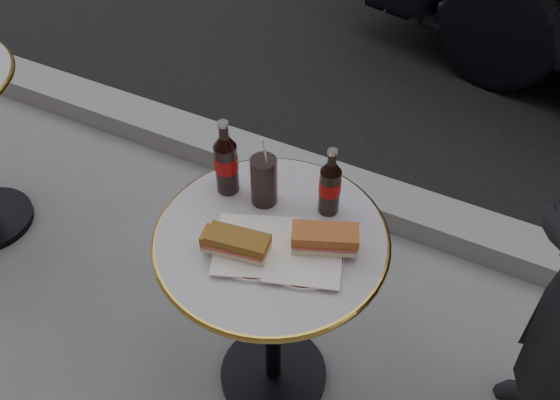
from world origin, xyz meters
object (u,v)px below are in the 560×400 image
at_px(plate_left, 255,247).
at_px(cola_bottle_left, 226,157).
at_px(plate_right, 304,258).
at_px(bistro_table, 273,316).
at_px(cola_glass, 264,180).
at_px(cola_bottle_right, 330,181).

bearing_deg(plate_left, cola_bottle_left, 137.11).
bearing_deg(cola_bottle_left, plate_right, -24.29).
distance_m(bistro_table, cola_bottle_left, 0.53).
height_order(bistro_table, plate_left, plate_left).
xyz_separation_m(plate_right, cola_glass, (-0.18, 0.14, 0.07)).
bearing_deg(cola_glass, cola_bottle_right, 15.06).
bearing_deg(bistro_table, plate_left, -105.52).
relative_size(plate_right, cola_glass, 1.30).
distance_m(plate_left, plate_right, 0.13).
bearing_deg(plate_right, cola_bottle_right, 94.52).
height_order(plate_left, cola_bottle_left, cola_bottle_left).
xyz_separation_m(plate_left, cola_bottle_right, (0.11, 0.21, 0.10)).
distance_m(plate_left, cola_bottle_right, 0.26).
distance_m(cola_bottle_left, cola_bottle_right, 0.29).
height_order(cola_bottle_right, cola_glass, cola_bottle_right).
bearing_deg(cola_glass, bistro_table, -54.47).
relative_size(plate_left, cola_glass, 1.41).
distance_m(plate_left, cola_glass, 0.19).
bearing_deg(cola_bottle_left, cola_glass, 2.69).
height_order(cola_bottle_left, cola_glass, cola_bottle_left).
xyz_separation_m(bistro_table, cola_glass, (-0.08, 0.11, 0.44)).
height_order(plate_right, cola_bottle_left, cola_bottle_left).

